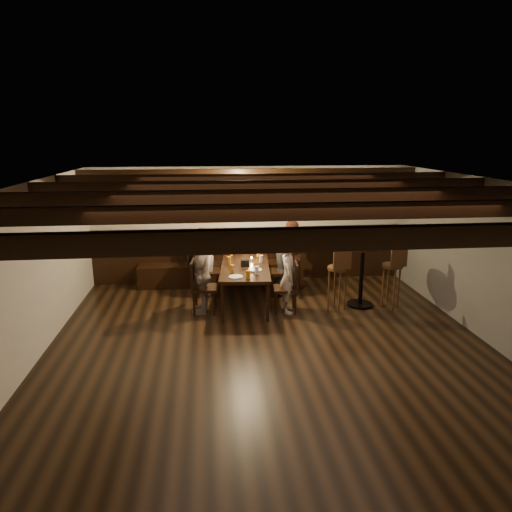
{
  "coord_description": "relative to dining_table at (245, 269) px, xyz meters",
  "views": [
    {
      "loc": [
        -0.87,
        -5.88,
        2.99
      ],
      "look_at": [
        -0.1,
        1.3,
        1.09
      ],
      "focal_mm": 32.0,
      "sensor_mm": 36.0,
      "label": 1
    }
  ],
  "objects": [
    {
      "name": "plate_far",
      "position": [
        0.15,
        -0.31,
        0.07
      ],
      "size": [
        0.24,
        0.24,
        0.01
      ],
      "primitive_type": "cylinder",
      "color": "white",
      "rests_on": "dining_table"
    },
    {
      "name": "pint_b",
      "position": [
        0.31,
        0.63,
        0.13
      ],
      "size": [
        0.07,
        0.07,
        0.14
      ],
      "primitive_type": "cylinder",
      "color": "#BF7219",
      "rests_on": "dining_table"
    },
    {
      "name": "chair_right_far",
      "position": [
        0.68,
        -0.51,
        -0.39
      ],
      "size": [
        0.44,
        0.44,
        0.89
      ],
      "rotation": [
        0.0,
        0.0,
        1.48
      ],
      "color": "black",
      "rests_on": "floor"
    },
    {
      "name": "person_bench_centre",
      "position": [
        0.09,
        1.05,
        -0.05
      ],
      "size": [
        0.47,
        0.33,
        1.22
      ],
      "primitive_type": "imported",
      "rotation": [
        0.0,
        0.0,
        3.05
      ],
      "color": "gray",
      "rests_on": "floor"
    },
    {
      "name": "dining_table",
      "position": [
        0.0,
        0.0,
        0.0
      ],
      "size": [
        1.03,
        1.98,
        0.72
      ],
      "rotation": [
        0.0,
        0.0,
        -0.09
      ],
      "color": "black",
      "rests_on": "floor"
    },
    {
      "name": "bar_stool_left",
      "position": [
        1.57,
        -0.58,
        -0.23
      ],
      "size": [
        0.36,
        0.38,
        1.14
      ],
      "rotation": [
        0.0,
        0.0,
        0.1
      ],
      "color": "#3E2413",
      "rests_on": "floor"
    },
    {
      "name": "person_right_far",
      "position": [
        0.71,
        -0.51,
        -0.02
      ],
      "size": [
        0.35,
        0.49,
        1.28
      ],
      "primitive_type": "imported",
      "rotation": [
        0.0,
        0.0,
        1.48
      ],
      "color": "#B3A697",
      "rests_on": "floor"
    },
    {
      "name": "room",
      "position": [
        -0.07,
        0.16,
        0.41
      ],
      "size": [
        7.0,
        7.0,
        7.0
      ],
      "color": "black",
      "rests_on": "ground"
    },
    {
      "name": "pint_a",
      "position": [
        -0.22,
        0.72,
        0.13
      ],
      "size": [
        0.07,
        0.07,
        0.14
      ],
      "primitive_type": "cylinder",
      "color": "#BF7219",
      "rests_on": "dining_table"
    },
    {
      "name": "candle",
      "position": [
        0.15,
        0.29,
        0.08
      ],
      "size": [
        0.05,
        0.05,
        0.05
      ],
      "primitive_type": "cylinder",
      "color": "beige",
      "rests_on": "dining_table"
    },
    {
      "name": "person_left_near",
      "position": [
        -0.71,
        0.51,
        -0.07
      ],
      "size": [
        0.51,
        0.8,
        1.19
      ],
      "primitive_type": "imported",
      "rotation": [
        0.0,
        0.0,
        -1.66
      ],
      "color": "gray",
      "rests_on": "floor"
    },
    {
      "name": "high_top_table",
      "position": [
        2.07,
        -0.37,
        0.08
      ],
      "size": [
        0.63,
        0.63,
        1.13
      ],
      "color": "black",
      "rests_on": "floor"
    },
    {
      "name": "chair_right_near",
      "position": [
        0.76,
        0.38,
        -0.37
      ],
      "size": [
        0.47,
        0.47,
        0.96
      ],
      "rotation": [
        0.0,
        0.0,
        1.48
      ],
      "color": "black",
      "rests_on": "floor"
    },
    {
      "name": "person_right_near",
      "position": [
        0.79,
        0.38,
        -0.01
      ],
      "size": [
        0.46,
        0.66,
        1.29
      ],
      "primitive_type": "imported",
      "rotation": [
        0.0,
        0.0,
        1.48
      ],
      "color": "#2A2B2D",
      "rests_on": "floor"
    },
    {
      "name": "chair_left_near",
      "position": [
        -0.68,
        0.51,
        -0.35
      ],
      "size": [
        0.49,
        0.49,
        0.99
      ],
      "rotation": [
        0.0,
        0.0,
        -1.66
      ],
      "color": "black",
      "rests_on": "floor"
    },
    {
      "name": "pint_c",
      "position": [
        -0.29,
        0.13,
        0.13
      ],
      "size": [
        0.07,
        0.07,
        0.14
      ],
      "primitive_type": "cylinder",
      "color": "#BF7219",
      "rests_on": "dining_table"
    },
    {
      "name": "plate_near",
      "position": [
        -0.21,
        -0.68,
        0.07
      ],
      "size": [
        0.24,
        0.24,
        0.01
      ],
      "primitive_type": "cylinder",
      "color": "white",
      "rests_on": "dining_table"
    },
    {
      "name": "condiment_caddy",
      "position": [
        -0.0,
        -0.05,
        0.12
      ],
      "size": [
        0.15,
        0.1,
        0.12
      ],
      "primitive_type": "cube",
      "color": "black",
      "rests_on": "dining_table"
    },
    {
      "name": "person_left_far",
      "position": [
        -0.79,
        -0.38,
        0.03
      ],
      "size": [
        0.41,
        0.84,
        1.38
      ],
      "primitive_type": "imported",
      "rotation": [
        0.0,
        0.0,
        -1.66
      ],
      "color": "gray",
      "rests_on": "floor"
    },
    {
      "name": "pint_g",
      "position": [
        -0.02,
        -0.8,
        0.13
      ],
      "size": [
        0.07,
        0.07,
        0.14
      ],
      "primitive_type": "cylinder",
      "color": "#BF7219",
      "rests_on": "dining_table"
    },
    {
      "name": "bar_stool_right",
      "position": [
        2.57,
        -0.53,
        -0.23
      ],
      "size": [
        0.37,
        0.39,
        1.14
      ],
      "rotation": [
        0.0,
        0.0,
        0.19
      ],
      "color": "#3E2413",
      "rests_on": "floor"
    },
    {
      "name": "pint_e",
      "position": [
        -0.26,
        -0.43,
        0.13
      ],
      "size": [
        0.07,
        0.07,
        0.14
      ],
      "primitive_type": "cylinder",
      "color": "#BF7219",
      "rests_on": "dining_table"
    },
    {
      "name": "pint_d",
      "position": [
        0.32,
        0.17,
        0.13
      ],
      "size": [
        0.07,
        0.07,
        0.14
      ],
      "primitive_type": "cylinder",
      "color": "silver",
      "rests_on": "dining_table"
    },
    {
      "name": "chair_left_far",
      "position": [
        -0.76,
        -0.38,
        -0.37
      ],
      "size": [
        0.46,
        0.46,
        0.93
      ],
      "rotation": [
        0.0,
        0.0,
        -1.66
      ],
      "color": "black",
      "rests_on": "floor"
    },
    {
      "name": "person_bench_right",
      "position": [
        0.98,
        0.82,
        0.03
      ],
      "size": [
        0.71,
        0.58,
        1.37
      ],
      "primitive_type": "imported",
      "rotation": [
        0.0,
        0.0,
        3.05
      ],
      "color": "brown",
      "rests_on": "floor"
    },
    {
      "name": "pint_f",
      "position": [
        0.15,
        -0.57,
        0.13
      ],
      "size": [
        0.07,
        0.07,
        0.14
      ],
      "primitive_type": "cylinder",
      "color": "silver",
      "rests_on": "dining_table"
    },
    {
      "name": "person_bench_left",
      "position": [
        -0.82,
        0.98,
        -0.04
      ],
      "size": [
        0.64,
        0.44,
        1.24
      ],
      "primitive_type": "imported",
      "rotation": [
        0.0,
        0.0,
        3.05
      ],
      "color": "#232425",
      "rests_on": "floor"
    }
  ]
}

